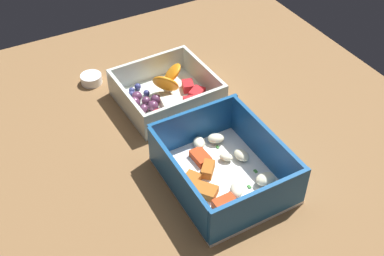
# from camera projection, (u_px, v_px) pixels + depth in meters

# --- Properties ---
(table_surface) EXTENTS (0.80, 0.80, 0.02)m
(table_surface) POSITION_uv_depth(u_px,v_px,m) (187.00, 139.00, 0.79)
(table_surface) COLOR brown
(table_surface) RESTS_ON ground
(pasta_container) EXTENTS (0.19, 0.15, 0.07)m
(pasta_container) POSITION_uv_depth(u_px,v_px,m) (222.00, 170.00, 0.70)
(pasta_container) COLOR white
(pasta_container) RESTS_ON table_surface
(fruit_bowl) EXTENTS (0.15, 0.16, 0.06)m
(fruit_bowl) POSITION_uv_depth(u_px,v_px,m) (166.00, 94.00, 0.84)
(fruit_bowl) COLOR silver
(fruit_bowl) RESTS_ON table_surface
(paper_cup_liner) EXTENTS (0.04, 0.04, 0.02)m
(paper_cup_liner) POSITION_uv_depth(u_px,v_px,m) (91.00, 79.00, 0.88)
(paper_cup_liner) COLOR white
(paper_cup_liner) RESTS_ON table_surface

